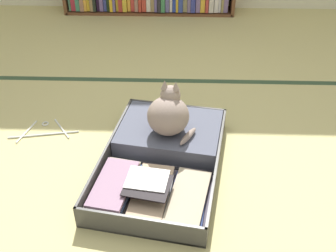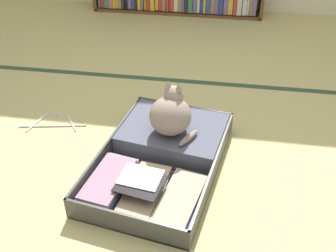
% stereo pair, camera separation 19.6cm
% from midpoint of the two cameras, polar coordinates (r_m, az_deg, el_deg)
% --- Properties ---
extents(ground_plane, '(10.00, 10.00, 0.00)m').
position_cam_midpoint_polar(ground_plane, '(2.05, 4.43, -6.88)').
color(ground_plane, tan).
extents(tatami_border, '(4.80, 0.05, 0.00)m').
position_cam_midpoint_polar(tatami_border, '(2.81, 6.21, 6.10)').
color(tatami_border, '#324930').
rests_on(tatami_border, ground_plane).
extents(open_suitcase, '(0.70, 0.96, 0.12)m').
position_cam_midpoint_polar(open_suitcase, '(2.09, 2.00, -3.81)').
color(open_suitcase, '#3F3E3C').
rests_on(open_suitcase, ground_plane).
extents(black_cat, '(0.28, 0.27, 0.28)m').
position_cam_midpoint_polar(black_cat, '(2.07, 3.19, 1.59)').
color(black_cat, gray).
rests_on(black_cat, open_suitcase).
extents(clothes_hanger, '(0.39, 0.23, 0.01)m').
position_cam_midpoint_polar(clothes_hanger, '(2.45, -13.57, 0.42)').
color(clothes_hanger, silver).
rests_on(clothes_hanger, ground_plane).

